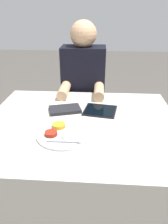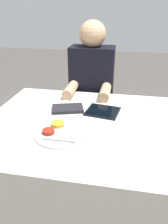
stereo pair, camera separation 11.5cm
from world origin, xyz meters
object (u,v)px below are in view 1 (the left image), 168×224
(thali_tray, at_px, (64,134))
(person_diner, at_px, (83,104))
(tablet_device, at_px, (100,110))
(red_notebook, at_px, (65,110))

(thali_tray, distance_m, person_diner, 0.74)
(thali_tray, distance_m, tablet_device, 0.33)
(thali_tray, distance_m, red_notebook, 0.27)
(thali_tray, height_order, person_diner, person_diner)
(thali_tray, relative_size, red_notebook, 1.28)
(red_notebook, relative_size, tablet_device, 0.98)
(tablet_device, distance_m, person_diner, 0.48)
(person_diner, bearing_deg, tablet_device, -73.34)
(red_notebook, xyz_separation_m, person_diner, (0.08, 0.45, -0.16))
(tablet_device, height_order, person_diner, person_diner)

